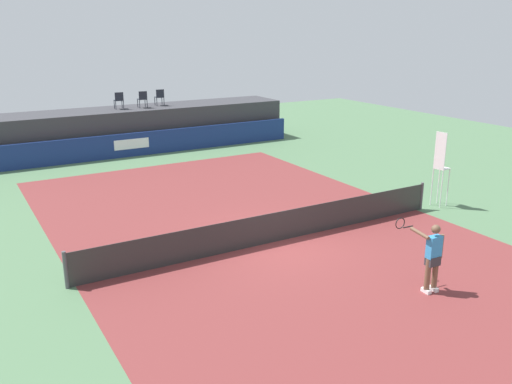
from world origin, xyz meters
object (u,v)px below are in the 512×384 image
Objects in this scene: spectator_chair_far_left at (119,100)px; spectator_chair_center at (160,97)px; umpire_chair at (441,164)px; spectator_chair_left at (142,99)px; net_post_far at (421,196)px; net_post_near at (66,270)px; tennis_player at (432,256)px.

spectator_chair_far_left and spectator_chair_center have the same top height.
umpire_chair is at bearing -64.65° from spectator_chair_far_left.
spectator_chair_left is 0.89× the size of net_post_far.
spectator_chair_center is 16.05m from net_post_far.
net_post_near is 1.00× the size of net_post_far.
spectator_chair_left is at bearing -7.53° from spectator_chair_far_left.
spectator_chair_left is 16.00m from net_post_far.
spectator_chair_left is 0.50× the size of tennis_player.
umpire_chair is at bearing 40.71° from tennis_player.
net_post_far is at bearing -71.03° from spectator_chair_left.
net_post_near is 9.09m from tennis_player.
net_post_far is at bearing 0.00° from net_post_near.
spectator_chair_left is (1.22, -0.16, 0.00)m from spectator_chair_far_left.
umpire_chair is 1.35m from net_post_far.
spectator_chair_center is 0.32× the size of umpire_chair.
net_post_near is (-6.02, -15.15, -2.19)m from spectator_chair_far_left.
tennis_player is (7.77, -4.69, 0.46)m from net_post_near.
net_post_near and net_post_far have the same top height.
spectator_chair_center is 20.15m from tennis_player.
net_post_near is (-7.25, -14.99, -2.19)m from spectator_chair_left.
spectator_chair_far_left and spectator_chair_left have the same top height.
umpire_chair is 2.76× the size of net_post_far.
spectator_chair_left is at bearing 108.97° from net_post_far.
net_post_far is (6.38, -15.15, -2.19)m from spectator_chair_far_left.
umpire_chair is (7.19, -15.17, -1.11)m from spectator_chair_far_left.
spectator_chair_center reaches higher than tennis_player.
spectator_chair_far_left is 16.82m from umpire_chair.
net_post_far is at bearing 45.39° from tennis_player.
net_post_near is at bearing 148.86° from tennis_player.
tennis_player is at bearing -91.64° from spectator_chair_center.
spectator_chair_center reaches higher than net_post_near.
net_post_far is (12.40, 0.00, 0.00)m from net_post_near.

